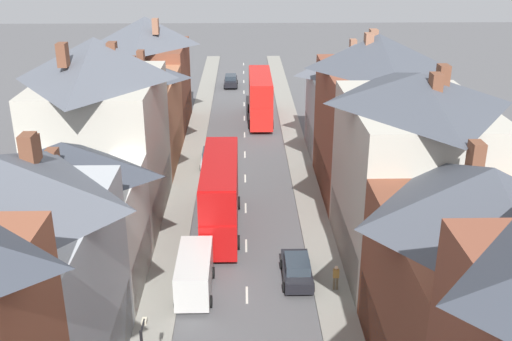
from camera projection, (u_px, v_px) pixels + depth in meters
The scene contains 12 objects.
pavement_left at pixel (189, 170), 54.03m from camera, with size 2.20×104.00×0.14m, color gray.
pavement_right at pixel (301, 169), 54.24m from camera, with size 2.20×104.00×0.14m, color gray.
centre_line_dashes at pixel (245, 178), 52.30m from camera, with size 0.14×97.80×0.01m.
terrace_row_left at pixel (77, 185), 35.92m from camera, with size 8.00×69.67×14.49m.
terrace_row_right at pixel (437, 211), 31.89m from camera, with size 8.00×58.46×14.09m.
double_decker_bus_lead at pixel (220, 193), 42.48m from camera, with size 2.74×10.80×5.30m.
double_decker_bus_mid_street at pixel (260, 97), 67.12m from camera, with size 2.74×10.80×5.30m.
car_parked_left_a at pixel (211, 158), 54.77m from camera, with size 1.90×4.45×1.63m.
car_mid_black at pixel (297, 269), 36.82m from camera, with size 1.90×4.29×1.58m.
car_parked_left_b at pixel (231, 81), 82.64m from camera, with size 1.90×4.46×1.67m.
delivery_van at pixel (194, 272), 35.44m from camera, with size 2.20×5.20×2.41m.
pedestrian_mid_right at pixel (336, 276), 35.60m from camera, with size 0.36×0.22×1.61m.
Camera 1 is at (-0.13, -12.26, 20.20)m, focal length 42.00 mm.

